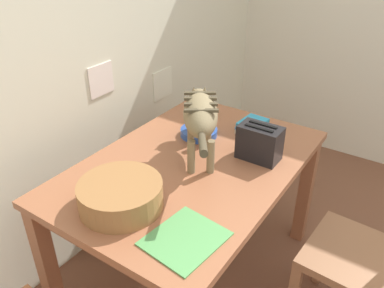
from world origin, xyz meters
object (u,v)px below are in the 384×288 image
(magazine, at_px, (185,239))
(book_stack, at_px, (252,126))
(cat, at_px, (200,115))
(toaster, at_px, (260,143))
(dining_table, at_px, (192,177))
(coffee_mug, at_px, (199,122))
(saucer_bowl, at_px, (199,132))
(wicker_basket, at_px, (121,195))
(wooden_chair_near, at_px, (367,258))

(magazine, height_order, book_stack, book_stack)
(cat, bearing_deg, toaster, -5.47)
(dining_table, relative_size, book_stack, 7.58)
(toaster, bearing_deg, cat, 118.89)
(magazine, distance_m, book_stack, 0.92)
(coffee_mug, bearing_deg, magazine, -150.72)
(coffee_mug, distance_m, toaster, 0.37)
(saucer_bowl, distance_m, wicker_basket, 0.68)
(wicker_basket, xyz_separation_m, toaster, (0.64, -0.30, 0.03))
(cat, bearing_deg, coffee_mug, 89.48)
(cat, height_order, coffee_mug, cat)
(magazine, xyz_separation_m, wicker_basket, (0.01, 0.32, 0.05))
(toaster, height_order, wooden_chair_near, wooden_chair_near)
(wooden_chair_near, bearing_deg, dining_table, 102.69)
(magazine, xyz_separation_m, wooden_chair_near, (0.58, -0.56, -0.28))
(dining_table, height_order, wooden_chair_near, wooden_chair_near)
(dining_table, height_order, magazine, magazine)
(toaster, bearing_deg, dining_table, 130.65)
(cat, relative_size, coffee_mug, 4.89)
(cat, relative_size, toaster, 2.99)
(cat, distance_m, book_stack, 0.44)
(cat, xyz_separation_m, magazine, (-0.52, -0.27, -0.22))
(coffee_mug, distance_m, book_stack, 0.30)
(cat, xyz_separation_m, wicker_basket, (-0.50, 0.05, -0.16))
(book_stack, distance_m, wicker_basket, 0.90)
(cat, bearing_deg, saucer_bowl, 90.00)
(saucer_bowl, bearing_deg, coffee_mug, 0.00)
(cat, distance_m, wooden_chair_near, 0.97)
(saucer_bowl, xyz_separation_m, magazine, (-0.69, -0.39, -0.02))
(dining_table, distance_m, toaster, 0.37)
(book_stack, bearing_deg, toaster, -147.28)
(dining_table, xyz_separation_m, coffee_mug, (0.25, 0.12, 0.16))
(coffee_mug, xyz_separation_m, toaster, (-0.04, -0.36, 0.01))
(magazine, distance_m, wooden_chair_near, 0.85)
(wicker_basket, bearing_deg, book_stack, -8.93)
(saucer_bowl, relative_size, wicker_basket, 0.58)
(saucer_bowl, relative_size, wooden_chair_near, 0.21)
(coffee_mug, xyz_separation_m, magazine, (-0.69, -0.39, -0.07))
(dining_table, distance_m, book_stack, 0.48)
(saucer_bowl, bearing_deg, magazine, -150.59)
(toaster, bearing_deg, coffee_mug, 84.15)
(wicker_basket, relative_size, toaster, 1.69)
(cat, height_order, book_stack, cat)
(saucer_bowl, height_order, book_stack, book_stack)
(cat, relative_size, book_stack, 3.43)
(magazine, relative_size, toaster, 1.37)
(cat, distance_m, saucer_bowl, 0.29)
(saucer_bowl, xyz_separation_m, book_stack, (0.21, -0.21, 0.01))
(coffee_mug, relative_size, wooden_chair_near, 0.13)
(saucer_bowl, relative_size, toaster, 0.99)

